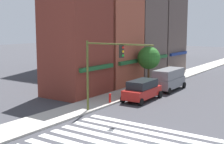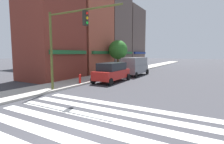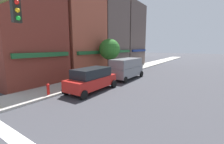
{
  "view_description": "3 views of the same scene",
  "coord_description": "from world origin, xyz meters",
  "px_view_note": "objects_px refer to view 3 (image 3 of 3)",
  "views": [
    {
      "loc": [
        -15.04,
        -9.32,
        6.85
      ],
      "look_at": [
        4.48,
        4.0,
        3.5
      ],
      "focal_mm": 50.0,
      "sensor_mm": 36.0,
      "label": 1
    },
    {
      "loc": [
        -4.63,
        -4.02,
        2.85
      ],
      "look_at": [
        10.62,
        4.7,
        1.0
      ],
      "focal_mm": 28.0,
      "sensor_mm": 36.0,
      "label": 2
    },
    {
      "loc": [
        1.41,
        -3.6,
        3.67
      ],
      "look_at": [
        13.66,
        4.7,
        1.2
      ],
      "focal_mm": 24.0,
      "sensor_mm": 36.0,
      "label": 3
    }
  ],
  "objects_px": {
    "van_grey": "(127,68)",
    "street_tree": "(110,49)",
    "pedestrian_green_top": "(130,63)",
    "traffic_signal": "(1,38)",
    "fire_hydrant": "(48,89)",
    "suv_red": "(92,79)"
  },
  "relations": [
    {
      "from": "van_grey",
      "to": "street_tree",
      "type": "xyz_separation_m",
      "value": [
        0.53,
        2.8,
        2.09
      ]
    },
    {
      "from": "pedestrian_green_top",
      "to": "traffic_signal",
      "type": "bearing_deg",
      "value": -100.43
    },
    {
      "from": "street_tree",
      "to": "traffic_signal",
      "type": "bearing_deg",
      "value": -168.46
    },
    {
      "from": "street_tree",
      "to": "fire_hydrant",
      "type": "bearing_deg",
      "value": -173.43
    },
    {
      "from": "traffic_signal",
      "to": "suv_red",
      "type": "relative_size",
      "value": 1.27
    },
    {
      "from": "suv_red",
      "to": "street_tree",
      "type": "xyz_separation_m",
      "value": [
        6.59,
        2.8,
        2.35
      ]
    },
    {
      "from": "pedestrian_green_top",
      "to": "street_tree",
      "type": "relative_size",
      "value": 0.39
    },
    {
      "from": "suv_red",
      "to": "fire_hydrant",
      "type": "relative_size",
      "value": 5.63
    },
    {
      "from": "suv_red",
      "to": "van_grey",
      "type": "bearing_deg",
      "value": -1.27
    },
    {
      "from": "pedestrian_green_top",
      "to": "fire_hydrant",
      "type": "height_order",
      "value": "pedestrian_green_top"
    },
    {
      "from": "pedestrian_green_top",
      "to": "fire_hydrant",
      "type": "xyz_separation_m",
      "value": [
        -15.44,
        -1.15,
        -0.46
      ]
    },
    {
      "from": "traffic_signal",
      "to": "suv_red",
      "type": "height_order",
      "value": "traffic_signal"
    },
    {
      "from": "traffic_signal",
      "to": "suv_red",
      "type": "xyz_separation_m",
      "value": [
        6.14,
        -0.2,
        -3.07
      ]
    },
    {
      "from": "traffic_signal",
      "to": "van_grey",
      "type": "xyz_separation_m",
      "value": [
        12.21,
        -0.2,
        -2.82
      ]
    },
    {
      "from": "traffic_signal",
      "to": "street_tree",
      "type": "bearing_deg",
      "value": 11.54
    },
    {
      "from": "van_grey",
      "to": "street_tree",
      "type": "height_order",
      "value": "street_tree"
    },
    {
      "from": "fire_hydrant",
      "to": "street_tree",
      "type": "height_order",
      "value": "street_tree"
    },
    {
      "from": "traffic_signal",
      "to": "fire_hydrant",
      "type": "xyz_separation_m",
      "value": [
        3.19,
        1.5,
        -3.49
      ]
    },
    {
      "from": "fire_hydrant",
      "to": "suv_red",
      "type": "bearing_deg",
      "value": -29.89
    },
    {
      "from": "traffic_signal",
      "to": "pedestrian_green_top",
      "type": "height_order",
      "value": "traffic_signal"
    },
    {
      "from": "van_grey",
      "to": "pedestrian_green_top",
      "type": "distance_m",
      "value": 7.02
    },
    {
      "from": "traffic_signal",
      "to": "van_grey",
      "type": "height_order",
      "value": "traffic_signal"
    }
  ]
}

